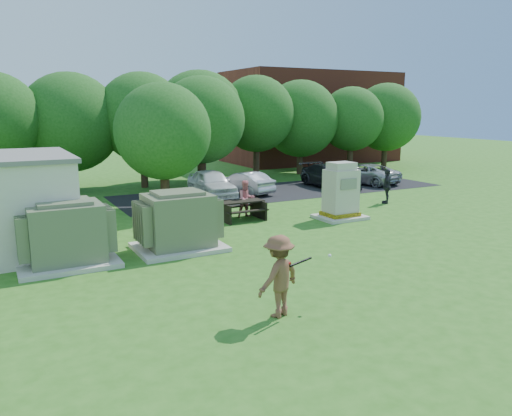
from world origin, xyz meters
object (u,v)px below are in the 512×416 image
transformer_right (178,222)px  car_silver_b (365,174)px  person_at_picnic (246,199)px  car_dark (330,176)px  transformer_left (66,235)px  generator_cabinet (341,194)px  batter (279,276)px  picnic_table (241,208)px  person_walking_right (387,186)px  car_white (212,183)px  car_silver_a (245,183)px

transformer_right → car_silver_b: transformer_right is taller
person_at_picnic → car_silver_b: 12.67m
car_dark → car_silver_b: bearing=8.1°
transformer_left → transformer_right: (3.70, 0.00, 0.00)m
generator_cabinet → person_at_picnic: generator_cabinet is taller
generator_cabinet → batter: generator_cabinet is taller
picnic_table → car_dark: car_dark is taller
person_walking_right → car_white: bearing=-87.3°
transformer_left → generator_cabinet: generator_cabinet is taller
generator_cabinet → picnic_table: 4.47m
car_dark → batter: bearing=-126.9°
transformer_left → person_walking_right: (16.10, 3.08, -0.08)m
car_white → batter: bearing=-104.8°
generator_cabinet → batter: bearing=-135.1°
transformer_left → car_dark: size_ratio=0.62×
transformer_left → person_at_picnic: (8.18, 3.59, -0.13)m
picnic_table → car_silver_b: size_ratio=0.43×
car_white → transformer_left: bearing=-131.0°
transformer_right → car_silver_a: (7.30, 9.24, -0.34)m
batter → person_walking_right: batter is taller
batter → person_at_picnic: size_ratio=1.18×
generator_cabinet → car_white: 8.43m
person_walking_right → transformer_right: bearing=-32.9°
car_silver_a → car_silver_b: size_ratio=0.82×
transformer_left → car_silver_a: size_ratio=0.78×
batter → car_dark: batter is taller
transformer_right → car_white: bearing=60.6°
transformer_left → batter: (3.86, -6.56, 0.02)m
transformer_right → car_dark: (12.95, 8.72, -0.27)m
generator_cabinet → picnic_table: (-4.02, 1.87, -0.57)m
car_silver_b → person_walking_right: bearing=46.8°
car_silver_b → transformer_right: bearing=17.1°
transformer_left → car_silver_b: bearing=24.6°
car_silver_a → batter: bearing=51.9°
person_at_picnic → generator_cabinet: bearing=-28.6°
transformer_left → car_white: transformer_left is taller
batter → car_dark: 19.93m
generator_cabinet → person_at_picnic: bearing=147.2°
car_silver_a → car_silver_b: (8.64, -0.26, 0.01)m
batter → car_white: 16.58m
person_walking_right → car_white: size_ratio=0.41×
transformer_left → batter: size_ratio=1.51×
car_silver_a → transformer_left: bearing=26.3°
car_white → car_dark: 7.76m
person_at_picnic → car_dark: bearing=35.5°
transformer_left → picnic_table: (7.72, 3.17, -0.44)m
generator_cabinet → person_at_picnic: size_ratio=1.51×
transformer_left → person_walking_right: bearing=10.8°
person_walking_right → car_silver_b: size_ratio=0.38×
batter → person_at_picnic: bearing=-132.5°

